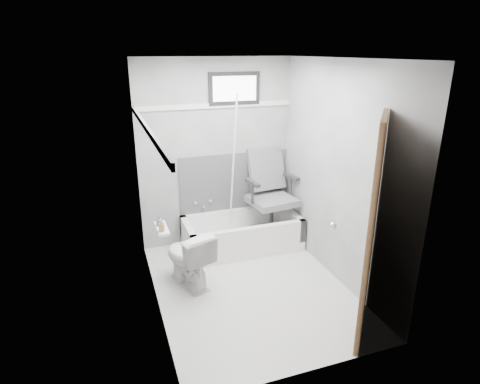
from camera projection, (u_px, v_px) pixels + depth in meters
name	position (u px, v px, depth m)	size (l,w,h in m)	color
floor	(250.00, 287.00, 4.42)	(2.60, 2.60, 0.00)	white
ceiling	(253.00, 58.00, 3.61)	(2.60, 2.60, 0.00)	silver
wall_back	(216.00, 154.00, 5.17)	(2.00, 0.02, 2.40)	slate
wall_front	(316.00, 239.00, 2.86)	(2.00, 0.02, 2.40)	slate
wall_left	(150.00, 195.00, 3.71)	(0.02, 2.60, 2.40)	slate
wall_right	(338.00, 175.00, 4.32)	(0.02, 2.60, 2.40)	slate
bathtub	(242.00, 233.00, 5.25)	(1.50, 0.70, 0.42)	white
office_chair	(272.00, 194.00, 5.23)	(0.66, 0.66, 1.14)	slate
toilet	(188.00, 258.00, 4.38)	(0.37, 0.66, 0.65)	white
door	(420.00, 242.00, 3.25)	(0.78, 0.78, 2.00)	brown
window	(234.00, 88.00, 4.96)	(0.66, 0.04, 0.40)	black
backerboard	(235.00, 182.00, 5.37)	(1.50, 0.02, 0.78)	#4C4C4F
trim_back	(215.00, 106.00, 4.95)	(2.00, 0.02, 0.06)	white
trim_left	(147.00, 129.00, 3.50)	(0.02, 2.60, 0.06)	white
pole	(233.00, 169.00, 5.06)	(0.02, 0.02, 1.95)	white
shelf	(162.00, 228.00, 3.74)	(0.10, 0.32, 0.03)	white
soap_bottle_a	(162.00, 225.00, 3.64)	(0.05, 0.05, 0.11)	#A58C52
soap_bottle_b	(159.00, 220.00, 3.77)	(0.07, 0.07, 0.09)	slate
faucet	(203.00, 204.00, 5.30)	(0.26, 0.10, 0.16)	silver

